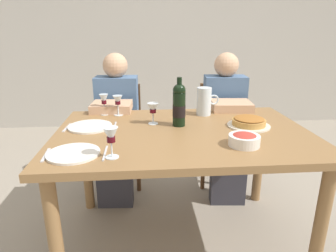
# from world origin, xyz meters

# --- Properties ---
(ground_plane) EXTENTS (8.00, 8.00, 0.00)m
(ground_plane) POSITION_xyz_m (0.00, 0.00, 0.00)
(ground_plane) COLOR gray
(back_wall) EXTENTS (8.00, 0.10, 2.80)m
(back_wall) POSITION_xyz_m (0.00, 2.57, 1.40)
(back_wall) COLOR #B2ADA3
(back_wall) RESTS_ON ground
(dining_table) EXTENTS (1.50, 1.00, 0.76)m
(dining_table) POSITION_xyz_m (0.00, 0.00, 0.67)
(dining_table) COLOR olive
(dining_table) RESTS_ON ground
(wine_bottle) EXTENTS (0.08, 0.08, 0.30)m
(wine_bottle) POSITION_xyz_m (-0.01, 0.10, 0.89)
(wine_bottle) COLOR black
(wine_bottle) RESTS_ON dining_table
(water_pitcher) EXTENTS (0.16, 0.10, 0.19)m
(water_pitcher) POSITION_xyz_m (0.19, 0.34, 0.85)
(water_pitcher) COLOR silver
(water_pitcher) RESTS_ON dining_table
(baked_tart) EXTENTS (0.26, 0.26, 0.06)m
(baked_tart) POSITION_xyz_m (0.42, 0.05, 0.79)
(baked_tart) COLOR silver
(baked_tart) RESTS_ON dining_table
(salad_bowl) EXTENTS (0.16, 0.16, 0.07)m
(salad_bowl) POSITION_xyz_m (0.28, -0.26, 0.79)
(salad_bowl) COLOR white
(salad_bowl) RESTS_ON dining_table
(wine_glass_left_diner) EXTENTS (0.07, 0.07, 0.14)m
(wine_glass_left_diner) POSITION_xyz_m (-0.17, 0.15, 0.86)
(wine_glass_left_diner) COLOR silver
(wine_glass_left_diner) RESTS_ON dining_table
(wine_glass_right_diner) EXTENTS (0.07, 0.07, 0.15)m
(wine_glass_right_diner) POSITION_xyz_m (-0.38, -0.35, 0.87)
(wine_glass_right_diner) COLOR silver
(wine_glass_right_diner) RESTS_ON dining_table
(wine_glass_centre) EXTENTS (0.07, 0.07, 0.14)m
(wine_glass_centre) POSITION_xyz_m (-0.41, 0.38, 0.86)
(wine_glass_centre) COLOR silver
(wine_glass_centre) RESTS_ON dining_table
(wine_glass_spare) EXTENTS (0.06, 0.06, 0.15)m
(wine_glass_spare) POSITION_xyz_m (-0.51, 0.40, 0.86)
(wine_glass_spare) COLOR silver
(wine_glass_spare) RESTS_ON dining_table
(dinner_plate_left_setting) EXTENTS (0.27, 0.27, 0.01)m
(dinner_plate_left_setting) POSITION_xyz_m (-0.56, 0.11, 0.77)
(dinner_plate_left_setting) COLOR white
(dinner_plate_left_setting) RESTS_ON dining_table
(dinner_plate_right_setting) EXTENTS (0.25, 0.25, 0.01)m
(dinner_plate_right_setting) POSITION_xyz_m (-0.57, -0.30, 0.77)
(dinner_plate_right_setting) COLOR white
(dinner_plate_right_setting) RESTS_ON dining_table
(fork_left_setting) EXTENTS (0.02, 0.16, 0.00)m
(fork_left_setting) POSITION_xyz_m (-0.70, 0.11, 0.76)
(fork_left_setting) COLOR silver
(fork_left_setting) RESTS_ON dining_table
(knife_left_setting) EXTENTS (0.01, 0.18, 0.00)m
(knife_left_setting) POSITION_xyz_m (-0.41, 0.11, 0.76)
(knife_left_setting) COLOR silver
(knife_left_setting) RESTS_ON dining_table
(knife_right_setting) EXTENTS (0.01, 0.18, 0.00)m
(knife_right_setting) POSITION_xyz_m (-0.42, -0.30, 0.76)
(knife_right_setting) COLOR silver
(knife_right_setting) RESTS_ON dining_table
(spoon_right_setting) EXTENTS (0.03, 0.16, 0.00)m
(spoon_right_setting) POSITION_xyz_m (-0.70, -0.30, 0.76)
(spoon_right_setting) COLOR silver
(spoon_right_setting) RESTS_ON dining_table
(chair_left) EXTENTS (0.42, 0.42, 0.87)m
(chair_left) POSITION_xyz_m (-0.45, 0.90, 0.50)
(chair_left) COLOR brown
(chair_left) RESTS_ON ground
(diner_left) EXTENTS (0.35, 0.52, 1.16)m
(diner_left) POSITION_xyz_m (-0.46, 0.66, 0.62)
(diner_left) COLOR #4C6B93
(diner_left) RESTS_ON ground
(chair_right) EXTENTS (0.43, 0.43, 0.87)m
(chair_right) POSITION_xyz_m (0.46, 0.86, 0.50)
(chair_right) COLOR brown
(chair_right) RESTS_ON ground
(diner_right) EXTENTS (0.36, 0.52, 1.16)m
(diner_right) POSITION_xyz_m (0.44, 0.63, 0.62)
(diner_right) COLOR #4C6B93
(diner_right) RESTS_ON ground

